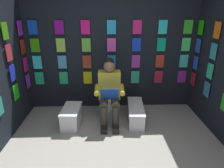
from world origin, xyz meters
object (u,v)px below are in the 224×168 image
Objects in this scene: comic_longbox_near at (136,113)px; comic_longbox_far at (72,116)px; person_reading at (109,91)px; toilet at (109,100)px.

comic_longbox_near is 1.18m from comic_longbox_far.
comic_longbox_far is at bearing 9.54° from comic_longbox_near.
person_reading is at bearing -166.97° from comic_longbox_far.
comic_longbox_far is (0.69, 0.12, -0.43)m from person_reading.
toilet is at bearing -21.74° from comic_longbox_near.
comic_longbox_near is 1.37× the size of comic_longbox_far.
comic_longbox_far is at bearing 10.43° from person_reading.
person_reading is at bearing 2.91° from comic_longbox_near.
comic_longbox_far reaches higher than comic_longbox_near.
person_reading is 1.96× the size of comic_longbox_far.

